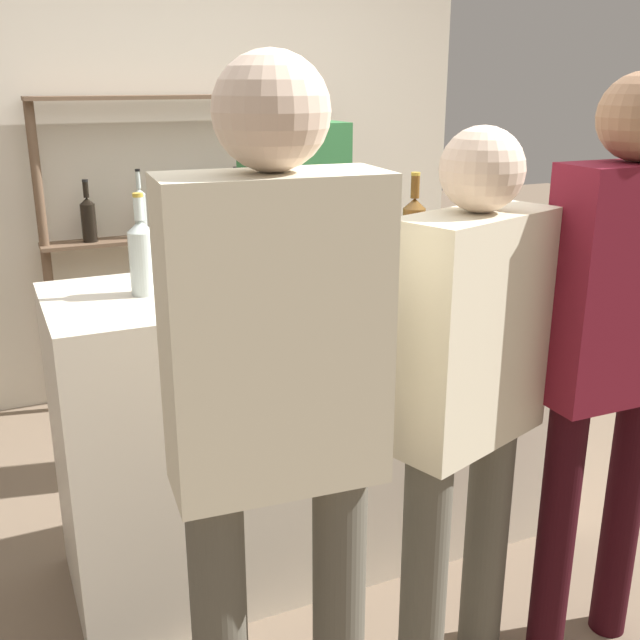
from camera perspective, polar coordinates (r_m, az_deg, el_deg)
name	(u,v)px	position (r m, az deg, el deg)	size (l,w,h in m)	color
ground_plane	(320,543)	(3.08, 0.00, -16.63)	(16.00, 16.00, 0.00)	#7A6651
bar_counter	(320,417)	(2.81, 0.00, -7.43)	(1.85, 0.63, 1.09)	beige
back_wall	(178,143)	(4.37, -10.75, 13.08)	(3.45, 0.12, 2.80)	beige
back_shelf	(191,204)	(4.23, -9.80, 8.68)	(1.60, 0.18, 1.66)	brown
counter_bottle_0	(142,255)	(2.43, -13.40, 4.83)	(0.08, 0.08, 0.32)	silver
counter_bottle_1	(294,230)	(2.69, -2.03, 6.84)	(0.07, 0.07, 0.35)	#0F1956
counter_bottle_2	(414,227)	(2.86, 7.15, 7.08)	(0.09, 0.09, 0.33)	brown
wine_glass	(309,227)	(2.79, -0.87, 7.12)	(0.07, 0.07, 0.18)	silver
ice_bucket	(360,235)	(2.70, 3.06, 6.48)	(0.19, 0.19, 0.24)	#846647
customer_right	(615,331)	(2.29, 21.53, -0.82)	(0.41, 0.23, 1.77)	black
server_behind_counter	(295,238)	(3.37, -1.90, 6.25)	(0.46, 0.24, 1.80)	black
customer_center	(468,384)	(2.08, 11.20, -4.84)	(0.51, 0.35, 1.64)	#575347
customer_left	(277,404)	(1.67, -3.30, -6.39)	(0.49, 0.25, 1.81)	#575347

